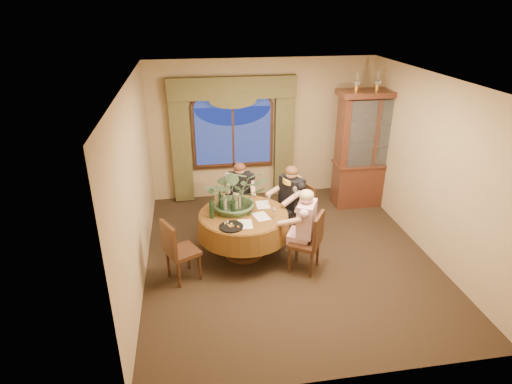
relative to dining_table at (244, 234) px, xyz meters
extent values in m
plane|color=black|center=(0.70, -0.16, -0.38)|extent=(5.00, 5.00, 0.00)
plane|color=#A2885A|center=(0.70, 2.34, 1.02)|extent=(4.50, 0.00, 4.50)
plane|color=#A2885A|center=(2.95, -0.16, 1.02)|extent=(0.00, 5.00, 5.00)
plane|color=white|center=(0.70, -0.16, 2.42)|extent=(5.00, 5.00, 0.00)
cube|color=#474524|center=(-0.93, 2.22, 0.80)|extent=(0.38, 0.14, 2.32)
cube|color=#474524|center=(1.13, 2.22, 0.80)|extent=(0.38, 0.14, 2.32)
cylinder|color=maroon|center=(0.00, 0.00, 0.00)|extent=(1.89, 1.89, 0.75)
cube|color=#3E1E15|center=(2.68, 1.53, 0.77)|extent=(1.41, 0.56, 2.28)
cube|color=black|center=(0.85, -0.55, 0.10)|extent=(0.58, 0.58, 0.96)
cube|color=black|center=(0.96, 0.40, 0.10)|extent=(0.55, 0.55, 0.96)
cube|color=black|center=(0.02, 0.97, 0.10)|extent=(0.43, 0.43, 0.96)
cube|color=black|center=(-0.96, -0.50, 0.10)|extent=(0.57, 0.57, 0.96)
imported|color=#3D5735|center=(-0.09, 0.17, 1.01)|extent=(1.01, 1.12, 0.87)
imported|color=#475027|center=(0.06, -0.03, 0.40)|extent=(0.15, 0.15, 0.05)
cylinder|color=black|center=(-0.23, -0.42, 0.39)|extent=(0.36, 0.36, 0.02)
cylinder|color=black|center=(-0.34, 0.16, 0.54)|extent=(0.07, 0.07, 0.33)
cylinder|color=tan|center=(-0.40, 0.13, 0.54)|extent=(0.07, 0.07, 0.33)
cylinder|color=black|center=(-0.50, -0.07, 0.54)|extent=(0.07, 0.07, 0.33)
cylinder|color=black|center=(-0.17, -0.08, 0.54)|extent=(0.07, 0.07, 0.33)
cylinder|color=tan|center=(-0.28, 0.07, 0.54)|extent=(0.07, 0.07, 0.33)
cylinder|color=black|center=(-0.35, 0.01, 0.54)|extent=(0.07, 0.07, 0.33)
cube|color=white|center=(0.26, -0.16, 0.38)|extent=(0.27, 0.34, 0.00)
cube|color=white|center=(0.35, 0.24, 0.38)|extent=(0.21, 0.30, 0.00)
cube|color=white|center=(-0.02, -0.36, 0.38)|extent=(0.23, 0.31, 0.00)
camera|label=1|loc=(-0.75, -5.90, 3.44)|focal=30.00mm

